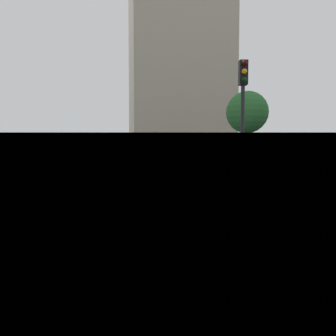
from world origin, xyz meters
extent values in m
cylinder|color=black|center=(-1.37, 7.01, 0.33)|extent=(0.27, 0.67, 0.66)
cube|color=slate|center=(-1.58, 20.28, 0.65)|extent=(1.81, 4.42, 0.67)
cube|color=#494D50|center=(-1.59, 20.12, 1.24)|extent=(1.51, 2.19, 0.52)
cylinder|color=black|center=(-0.91, 18.81, 0.31)|extent=(0.25, 0.63, 0.62)
cylinder|color=black|center=(-2.39, 18.88, 0.31)|extent=(0.25, 0.63, 0.62)
cylinder|color=black|center=(-0.77, 21.68, 0.31)|extent=(0.25, 0.63, 0.62)
cylinder|color=black|center=(-2.25, 21.75, 0.31)|extent=(0.25, 0.63, 0.62)
cylinder|color=black|center=(4.35, 9.03, 1.78)|extent=(0.12, 0.12, 3.28)
cube|color=black|center=(4.35, 9.03, 3.80)|extent=(0.26, 0.26, 0.75)
sphere|color=#360503|center=(4.35, 8.86, 4.05)|extent=(0.17, 0.17, 0.17)
sphere|color=orange|center=(4.35, 8.86, 3.80)|extent=(0.17, 0.17, 0.17)
sphere|color=black|center=(4.35, 8.86, 3.55)|extent=(0.17, 0.17, 0.17)
cylinder|color=#4C3823|center=(6.95, 19.05, 1.44)|extent=(0.36, 0.36, 2.88)
sphere|color=#28662D|center=(6.95, 19.05, 3.79)|extent=(2.61, 2.61, 2.61)
cube|color=#B2A88E|center=(3.63, 44.59, 16.33)|extent=(15.13, 12.02, 32.67)
camera|label=1|loc=(2.01, -1.08, 1.36)|focal=34.30mm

